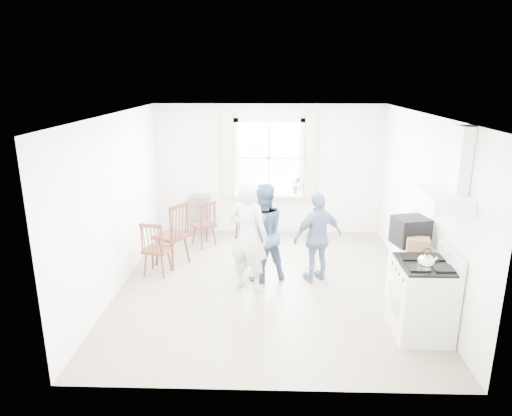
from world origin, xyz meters
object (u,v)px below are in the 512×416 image
at_px(windsor_chair_c, 176,228).
at_px(windsor_chair_b, 154,244).
at_px(stereo_stack, 410,231).
at_px(low_cabinet, 411,277).
at_px(gas_stove, 422,298).
at_px(person_left, 248,236).
at_px(person_mid, 262,233).
at_px(windsor_chair_a, 206,219).
at_px(person_right, 318,237).

bearing_deg(windsor_chair_c, windsor_chair_b, -122.19).
bearing_deg(windsor_chair_b, stereo_stack, -12.07).
relative_size(low_cabinet, stereo_stack, 1.77).
height_order(low_cabinet, windsor_chair_b, windsor_chair_b).
xyz_separation_m(gas_stove, person_left, (-2.20, 1.20, 0.36)).
bearing_deg(person_left, windsor_chair_c, -9.84).
xyz_separation_m(low_cabinet, stereo_stack, (-0.04, 0.08, 0.64)).
height_order(person_left, person_mid, person_left).
xyz_separation_m(gas_stove, windsor_chair_a, (-3.07, 2.93, 0.06)).
xyz_separation_m(gas_stove, person_right, (-1.14, 1.54, 0.23)).
bearing_deg(person_right, low_cabinet, 120.26).
distance_m(windsor_chair_b, person_mid, 1.74).
bearing_deg(person_left, low_cabinet, -169.01).
height_order(windsor_chair_a, person_left, person_left).
xyz_separation_m(low_cabinet, windsor_chair_a, (-3.14, 2.23, 0.09)).
bearing_deg(low_cabinet, stereo_stack, 119.65).
bearing_deg(person_right, person_left, -7.39).
distance_m(low_cabinet, windsor_chair_c, 3.76).
xyz_separation_m(windsor_chair_b, person_left, (1.52, -0.37, 0.28)).
xyz_separation_m(person_mid, person_right, (0.86, 0.00, -0.07)).
height_order(windsor_chair_a, windsor_chair_b, windsor_chair_b).
distance_m(gas_stove, windsor_chair_b, 4.05).
distance_m(gas_stove, low_cabinet, 0.70).
bearing_deg(person_left, windsor_chair_b, 9.72).
height_order(windsor_chair_a, person_right, person_right).
relative_size(gas_stove, windsor_chair_b, 1.22).
bearing_deg(person_mid, windsor_chair_a, -75.61).
xyz_separation_m(gas_stove, person_mid, (-2.00, 1.54, 0.30)).
xyz_separation_m(windsor_chair_a, windsor_chair_b, (-0.65, -1.35, 0.02)).
relative_size(windsor_chair_c, person_mid, 0.71).
relative_size(low_cabinet, windsor_chair_c, 0.81).
bearing_deg(person_left, person_right, -138.95).
distance_m(windsor_chair_b, person_left, 1.59).
xyz_separation_m(windsor_chair_a, windsor_chair_c, (-0.37, -0.91, 0.14)).
bearing_deg(windsor_chair_b, gas_stove, -22.98).
bearing_deg(low_cabinet, gas_stove, -95.68).
bearing_deg(person_mid, person_left, 35.84).
bearing_deg(windsor_chair_a, person_right, -35.70).
height_order(windsor_chair_c, person_right, person_right).
relative_size(stereo_stack, person_mid, 0.33).
distance_m(gas_stove, windsor_chair_c, 4.00).
bearing_deg(gas_stove, windsor_chair_c, 149.56).
bearing_deg(windsor_chair_b, person_right, -0.86).
xyz_separation_m(low_cabinet, person_mid, (-2.07, 0.84, 0.33)).
height_order(low_cabinet, person_mid, person_mid).
bearing_deg(gas_stove, windsor_chair_a, 136.36).
bearing_deg(windsor_chair_b, windsor_chair_c, 57.81).
distance_m(windsor_chair_a, person_right, 2.39).
relative_size(stereo_stack, windsor_chair_a, 0.57).
bearing_deg(stereo_stack, person_left, 169.14).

